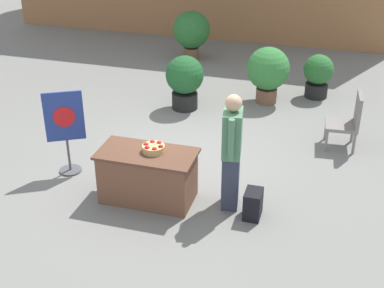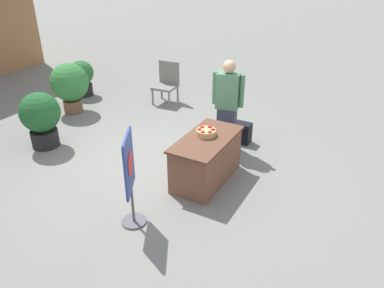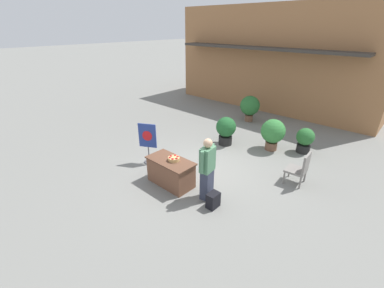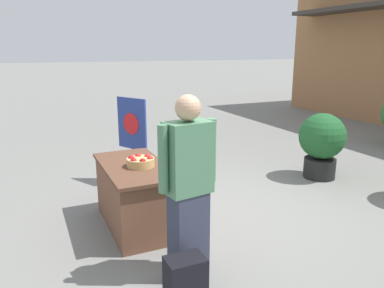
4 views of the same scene
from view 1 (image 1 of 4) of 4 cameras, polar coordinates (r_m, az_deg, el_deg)
ground_plane at (r=9.00m, az=-1.41°, el=-2.27°), size 120.00×120.00×0.00m
display_table at (r=7.96m, az=-4.74°, el=-3.40°), size 1.44×0.73×0.79m
apple_basket at (r=7.75m, az=-4.13°, el=-0.43°), size 0.33×0.33×0.13m
person_visitor at (r=7.55m, az=4.25°, el=-0.77°), size 0.32×0.60×1.77m
backpack at (r=7.69m, az=6.52°, el=-6.38°), size 0.24×0.34×0.42m
poster_board at (r=8.69m, az=-13.34°, el=1.60°), size 0.55×0.36×1.41m
patio_chair at (r=9.71m, az=16.38°, el=2.55°), size 0.59×0.59×1.02m
potted_plant_far_right at (r=11.24m, az=8.11°, el=7.76°), size 0.89×0.89×1.19m
potted_plant_near_left at (r=11.78m, az=13.29°, el=7.29°), size 0.64×0.64×0.94m
potted_plant_far_left at (r=10.86m, az=-0.79°, el=6.93°), size 0.77×0.77×1.12m
potted_plant_near_right at (r=13.74m, az=-0.07°, el=11.97°), size 0.94×0.94×1.25m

